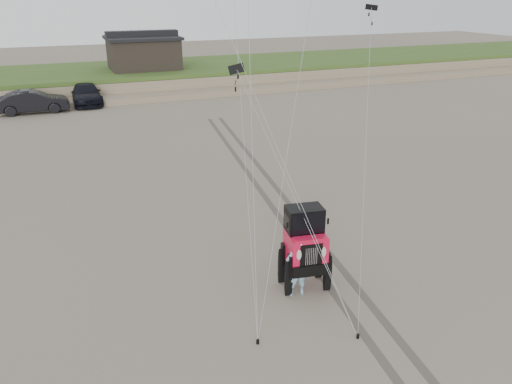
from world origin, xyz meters
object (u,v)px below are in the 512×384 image
cabin (143,52)px  jeep (305,257)px  truck_b (33,102)px  truck_c (86,94)px  man (297,267)px

cabin → jeep: bearing=-93.4°
truck_b → truck_c: truck_b is taller
truck_b → man: 29.62m
truck_b → cabin: bearing=-51.6°
cabin → truck_b: cabin is taller
man → jeep: bearing=-137.6°
truck_c → jeep: jeep is taller
cabin → truck_c: size_ratio=1.17×
cabin → truck_c: bearing=-136.7°
truck_c → man: man is taller
man → truck_c: bearing=-75.9°
cabin → man: cabin is taller
cabin → truck_b: 12.39m
cabin → jeep: 35.91m
truck_c → man: 30.78m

